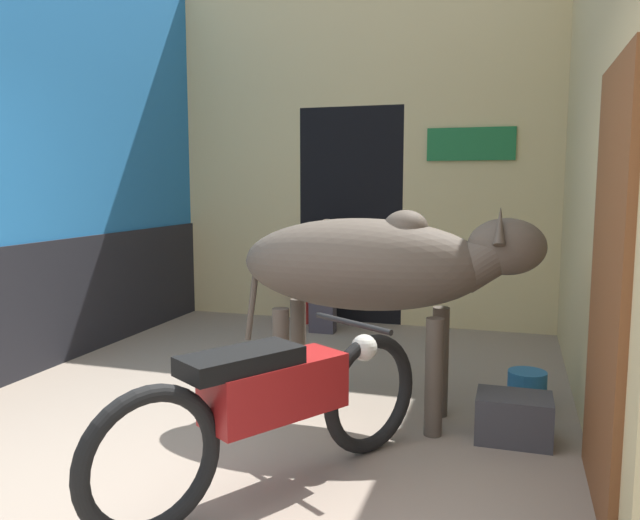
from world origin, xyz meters
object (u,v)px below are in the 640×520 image
object	(u,v)px
cow	(375,267)
plastic_stool	(301,302)
motorcycle_near	(275,402)
bucket	(527,390)
crate	(514,418)
shopkeeper_seated	(326,272)

from	to	relation	value
cow	plastic_stool	bearing A→B (deg)	118.71
motorcycle_near	plastic_stool	bearing A→B (deg)	107.16
bucket	crate	bearing A→B (deg)	-98.08
shopkeeper_seated	plastic_stool	size ratio (longest dim) A/B	2.75
motorcycle_near	bucket	bearing A→B (deg)	52.02
cow	bucket	xyz separation A→B (m)	(0.97, 0.49, -0.87)
motorcycle_near	bucket	size ratio (longest dim) A/B	6.81
cow	plastic_stool	distance (m)	2.97
plastic_stool	crate	size ratio (longest dim) A/B	0.97
motorcycle_near	plastic_stool	distance (m)	3.78
plastic_stool	motorcycle_near	bearing A→B (deg)	-72.84
plastic_stool	bucket	bearing A→B (deg)	-40.85
shopkeeper_seated	bucket	distance (m)	2.71
plastic_stool	crate	distance (m)	3.46
motorcycle_near	bucket	distance (m)	2.03
shopkeeper_seated	bucket	bearing A→B (deg)	-41.98
shopkeeper_seated	plastic_stool	xyz separation A→B (m)	(-0.36, 0.24, -0.39)
motorcycle_near	shopkeeper_seated	world-z (taller)	shopkeeper_seated
motorcycle_near	bucket	world-z (taller)	motorcycle_near
shopkeeper_seated	crate	distance (m)	3.08
shopkeeper_seated	plastic_stool	bearing A→B (deg)	146.17
motorcycle_near	shopkeeper_seated	size ratio (longest dim) A/B	1.51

